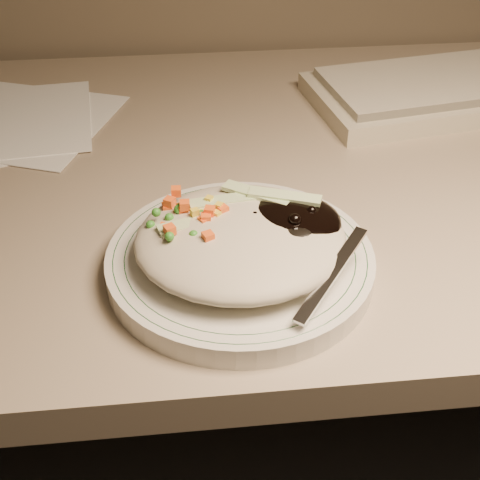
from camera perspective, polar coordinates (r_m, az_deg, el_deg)
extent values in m
cube|color=gray|center=(0.81, 2.48, 5.59)|extent=(1.40, 0.70, 0.04)
cylinder|color=silver|center=(0.62, 0.00, -1.92)|extent=(0.25, 0.25, 0.02)
torus|color=#144723|center=(0.62, 0.00, -1.19)|extent=(0.24, 0.24, 0.00)
torus|color=#144723|center=(0.62, 0.00, -1.19)|extent=(0.21, 0.21, 0.00)
ellipsoid|color=#AEA48D|center=(0.60, 0.05, 0.04)|extent=(0.19, 0.18, 0.04)
ellipsoid|color=black|center=(0.61, 4.08, 1.49)|extent=(0.10, 0.09, 0.03)
ellipsoid|color=orange|center=(0.61, -4.34, 1.03)|extent=(0.08, 0.08, 0.02)
sphere|color=black|center=(0.60, 1.27, 1.95)|extent=(0.01, 0.01, 0.01)
sphere|color=black|center=(0.61, 3.88, 2.43)|extent=(0.01, 0.01, 0.01)
sphere|color=black|center=(0.61, 6.12, 2.48)|extent=(0.01, 0.01, 0.01)
sphere|color=black|center=(0.62, 5.23, 2.68)|extent=(0.01, 0.01, 0.01)
sphere|color=black|center=(0.59, 4.70, 1.72)|extent=(0.01, 0.01, 0.01)
sphere|color=black|center=(0.61, 3.76, 2.04)|extent=(0.01, 0.01, 0.01)
sphere|color=black|center=(0.62, 4.63, 2.66)|extent=(0.01, 0.01, 0.01)
cube|color=#FC5C1C|center=(0.61, -4.74, 2.98)|extent=(0.01, 0.01, 0.01)
cube|color=#FC5C1C|center=(0.60, -3.13, 1.05)|extent=(0.01, 0.01, 0.01)
cube|color=#FC5C1C|center=(0.62, -6.03, 3.25)|extent=(0.01, 0.01, 0.01)
cube|color=#FC5C1C|center=(0.60, -2.61, 2.47)|extent=(0.01, 0.01, 0.01)
cube|color=#FC5C1C|center=(0.60, -2.91, 1.87)|extent=(0.01, 0.01, 0.01)
cube|color=#FC5C1C|center=(0.63, -6.18, 2.84)|extent=(0.01, 0.01, 0.01)
cube|color=#FC5C1C|center=(0.61, -4.95, 2.71)|extent=(0.01, 0.01, 0.01)
cube|color=#FC5C1C|center=(0.60, -3.07, 1.60)|extent=(0.01, 0.01, 0.01)
cube|color=#FC5C1C|center=(0.61, -1.50, 2.57)|extent=(0.01, 0.01, 0.01)
cube|color=#FC5C1C|center=(0.63, -5.47, 4.15)|extent=(0.01, 0.01, 0.01)
cube|color=#FC5C1C|center=(0.58, -6.02, 0.87)|extent=(0.01, 0.01, 0.01)
cube|color=#FC5C1C|center=(0.57, -2.74, 0.28)|extent=(0.01, 0.01, 0.01)
cube|color=#FC5C1C|center=(0.60, -6.47, 0.97)|extent=(0.01, 0.01, 0.01)
cube|color=#FC5C1C|center=(0.63, -6.11, 2.63)|extent=(0.01, 0.01, 0.01)
sphere|color=#388C28|center=(0.61, -3.00, 1.99)|extent=(0.01, 0.01, 0.01)
sphere|color=#388C28|center=(0.57, -6.04, 0.30)|extent=(0.01, 0.01, 0.01)
sphere|color=#388C28|center=(0.61, -6.06, 1.91)|extent=(0.01, 0.01, 0.01)
sphere|color=#388C28|center=(0.60, -7.17, 2.36)|extent=(0.01, 0.01, 0.01)
sphere|color=#388C28|center=(0.61, -3.30, 2.22)|extent=(0.01, 0.01, 0.01)
sphere|color=#388C28|center=(0.59, -2.47, 0.22)|extent=(0.01, 0.01, 0.01)
sphere|color=#388C28|center=(0.60, -4.40, 1.42)|extent=(0.01, 0.01, 0.01)
sphere|color=#388C28|center=(0.59, -4.97, 0.26)|extent=(0.01, 0.01, 0.01)
sphere|color=#388C28|center=(0.61, -7.64, 1.29)|extent=(0.01, 0.01, 0.01)
sphere|color=#388C28|center=(0.61, -5.08, 2.83)|extent=(0.01, 0.01, 0.01)
sphere|color=#388C28|center=(0.61, -5.28, 2.64)|extent=(0.01, 0.01, 0.01)
sphere|color=#388C28|center=(0.59, -5.97, 0.96)|extent=(0.01, 0.01, 0.01)
sphere|color=#388C28|center=(0.58, -3.99, 0.45)|extent=(0.01, 0.01, 0.01)
sphere|color=#388C28|center=(0.63, -1.25, 3.11)|extent=(0.01, 0.01, 0.01)
cube|color=yellow|center=(0.61, -3.43, 2.21)|extent=(0.01, 0.01, 0.01)
cube|color=yellow|center=(0.60, -2.00, 2.16)|extent=(0.01, 0.01, 0.01)
cube|color=yellow|center=(0.61, -4.44, 2.29)|extent=(0.01, 0.01, 0.01)
cube|color=yellow|center=(0.60, -3.89, 2.36)|extent=(0.01, 0.01, 0.01)
cube|color=yellow|center=(0.60, -4.38, 1.31)|extent=(0.01, 0.01, 0.01)
cube|color=yellow|center=(0.61, -1.81, 2.86)|extent=(0.01, 0.01, 0.01)
cube|color=yellow|center=(0.62, -2.66, 3.43)|extent=(0.01, 0.01, 0.01)
cube|color=yellow|center=(0.60, -3.48, 1.30)|extent=(0.01, 0.01, 0.01)
cube|color=#B2D18C|center=(0.62, -1.26, 3.41)|extent=(0.07, 0.03, 0.00)
cube|color=#B2D18C|center=(0.63, 1.44, 3.97)|extent=(0.06, 0.05, 0.00)
cube|color=#B2D18C|center=(0.60, -3.87, 1.50)|extent=(0.07, 0.03, 0.00)
cube|color=#B2D18C|center=(0.62, 3.85, 3.76)|extent=(0.07, 0.04, 0.00)
ellipsoid|color=silver|center=(0.59, 4.74, 0.92)|extent=(0.06, 0.06, 0.01)
cube|color=silver|center=(0.57, 7.84, -2.88)|extent=(0.08, 0.09, 0.03)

